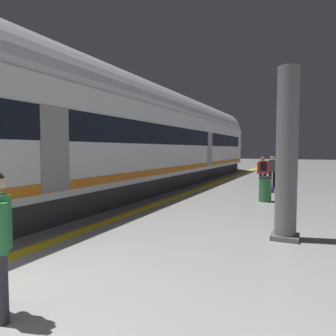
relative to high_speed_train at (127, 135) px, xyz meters
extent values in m
cube|color=yellow|center=(2.17, 0.61, -2.50)|extent=(0.36, 80.00, 0.01)
cube|color=slate|center=(1.81, 0.61, -2.50)|extent=(0.68, 80.00, 0.01)
cube|color=#38383D|center=(0.00, -0.49, -2.16)|extent=(2.67, 32.13, 0.70)
cube|color=silver|center=(0.00, -0.49, -0.36)|extent=(2.90, 33.46, 2.90)
cylinder|color=silver|center=(0.00, -0.49, 1.04)|extent=(2.84, 32.80, 2.84)
cube|color=black|center=(0.00, -0.49, -0.01)|extent=(2.93, 31.46, 0.80)
cube|color=orange|center=(0.00, -0.49, -1.51)|extent=(2.94, 32.80, 0.24)
cone|color=silver|center=(0.00, 17.54, -0.61)|extent=(2.75, 2.60, 2.75)
cube|color=gray|center=(1.46, -5.51, -0.61)|extent=(0.02, 0.90, 2.00)
cube|color=gray|center=(1.46, 7.04, -0.61)|extent=(0.02, 0.90, 2.00)
cylinder|color=#383842|center=(3.94, -8.87, -2.09)|extent=(0.14, 0.14, 0.83)
cylinder|color=#338C4C|center=(4.06, -8.92, -1.43)|extent=(0.09, 0.09, 0.55)
cylinder|color=black|center=(4.98, 3.29, -2.10)|extent=(0.13, 0.13, 0.81)
cylinder|color=black|center=(5.14, 3.33, -2.10)|extent=(0.13, 0.13, 0.81)
cube|color=red|center=(5.06, 3.31, -1.41)|extent=(0.36, 0.27, 0.58)
cylinder|color=red|center=(4.85, 3.27, -1.46)|extent=(0.09, 0.09, 0.54)
cylinder|color=red|center=(5.26, 3.37, -1.46)|extent=(0.09, 0.09, 0.54)
sphere|color=#A37556|center=(5.06, 3.31, -1.00)|extent=(0.21, 0.21, 0.21)
sphere|color=black|center=(5.06, 3.31, -0.97)|extent=(0.19, 0.19, 0.19)
cube|color=black|center=(5.10, 3.17, -1.39)|extent=(0.28, 0.19, 0.38)
ellipsoid|color=navy|center=(5.38, 3.09, -2.36)|extent=(0.44, 0.26, 0.30)
torus|color=navy|center=(5.38, 3.09, -2.26)|extent=(0.22, 0.02, 0.22)
cylinder|color=black|center=(5.27, 4.36, -2.10)|extent=(0.14, 0.14, 0.81)
cylinder|color=black|center=(5.44, 4.38, -2.10)|extent=(0.14, 0.14, 0.81)
cube|color=#4C4C51|center=(5.36, 4.37, -1.40)|extent=(0.35, 0.23, 0.58)
cylinder|color=#4C4C51|center=(5.14, 4.35, -1.45)|extent=(0.09, 0.09, 0.54)
cylinder|color=#4C4C51|center=(5.57, 4.41, -1.45)|extent=(0.09, 0.09, 0.54)
sphere|color=tan|center=(5.36, 4.37, -0.99)|extent=(0.21, 0.21, 0.21)
sphere|color=black|center=(5.36, 4.37, -0.96)|extent=(0.20, 0.20, 0.20)
cube|color=#19234C|center=(5.04, 4.11, -2.16)|extent=(0.41, 0.28, 0.58)
cube|color=#19234C|center=(5.02, 4.23, -2.23)|extent=(0.31, 0.06, 0.32)
cylinder|color=black|center=(4.91, 4.03, -2.48)|extent=(0.03, 0.06, 0.06)
cylinder|color=black|center=(5.19, 4.07, -2.48)|extent=(0.03, 0.06, 0.06)
cylinder|color=gray|center=(4.94, 4.04, -1.68)|extent=(0.02, 0.02, 0.38)
cylinder|color=gray|center=(5.15, 4.08, -1.68)|extent=(0.02, 0.02, 0.38)
cube|color=black|center=(5.04, 4.06, -1.49)|extent=(0.22, 0.06, 0.02)
cylinder|color=slate|center=(6.53, -4.20, -0.71)|extent=(0.44, 0.44, 3.60)
cube|color=slate|center=(6.53, -4.20, -2.46)|extent=(0.56, 0.56, 0.10)
cylinder|color=#2D6638|center=(5.52, 0.51, -2.08)|extent=(0.44, 0.44, 0.85)
cylinder|color=#262628|center=(5.52, 0.51, -1.63)|extent=(0.46, 0.46, 0.06)
camera|label=1|loc=(6.96, -11.12, -0.60)|focal=33.22mm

